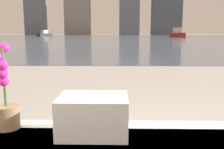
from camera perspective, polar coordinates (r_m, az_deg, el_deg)
name	(u,v)px	position (r m, az deg, el deg)	size (l,w,h in m)	color
potted_orchid	(6,103)	(1.18, -23.15, -6.09)	(0.11, 0.11, 0.37)	#8C6B4C
towel_stack	(93,115)	(1.05, -4.31, -9.22)	(0.28, 0.21, 0.16)	silver
harbor_water	(117,37)	(62.19, 1.11, 8.66)	(180.00, 110.00, 0.01)	slate
harbor_boat_1	(45,34)	(69.60, -15.17, 8.91)	(3.50, 4.52, 1.64)	#2D2D33
harbor_boat_4	(177,34)	(54.03, 14.68, 8.98)	(2.17, 5.44, 2.00)	maroon
skyline_tower_2	(129,2)	(119.13, 3.93, 16.20)	(8.81, 13.16, 29.64)	slate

